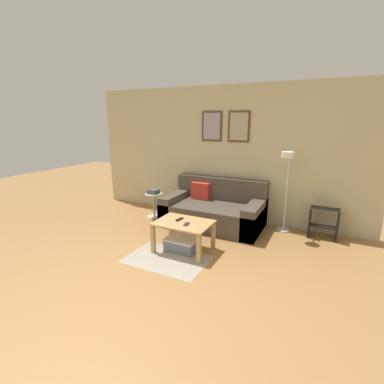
# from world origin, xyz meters

# --- Properties ---
(ground_plane) EXTENTS (16.00, 16.00, 0.00)m
(ground_plane) POSITION_xyz_m (0.00, 0.00, 0.00)
(ground_plane) COLOR #A87542
(wall_back) EXTENTS (5.60, 0.09, 2.55)m
(wall_back) POSITION_xyz_m (0.00, 3.38, 1.28)
(wall_back) COLOR #C6BC93
(wall_back) RESTS_ON ground_plane
(area_rug) EXTENTS (1.14, 0.76, 0.01)m
(area_rug) POSITION_xyz_m (0.01, 1.30, 0.00)
(area_rug) COLOR #A39989
(area_rug) RESTS_ON ground_plane
(couch) EXTENTS (1.80, 1.00, 0.84)m
(couch) POSITION_xyz_m (0.09, 2.87, 0.28)
(couch) COLOR #4C4238
(couch) RESTS_ON ground_plane
(coffee_table) EXTENTS (0.82, 0.59, 0.46)m
(coffee_table) POSITION_xyz_m (0.09, 1.66, 0.36)
(coffee_table) COLOR tan
(coffee_table) RESTS_ON ground_plane
(storage_bin) EXTENTS (0.49, 0.38, 0.19)m
(storage_bin) POSITION_xyz_m (0.07, 1.67, 0.10)
(storage_bin) COLOR slate
(storage_bin) RESTS_ON ground_plane
(floor_lamp) EXTENTS (0.23, 0.46, 1.43)m
(floor_lamp) POSITION_xyz_m (1.32, 2.99, 1.00)
(floor_lamp) COLOR silver
(floor_lamp) RESTS_ON ground_plane
(side_table) EXTENTS (0.35, 0.35, 0.49)m
(side_table) POSITION_xyz_m (-1.15, 2.72, 0.30)
(side_table) COLOR silver
(side_table) RESTS_ON ground_plane
(book_stack) EXTENTS (0.25, 0.19, 0.08)m
(book_stack) POSITION_xyz_m (-1.15, 2.71, 0.53)
(book_stack) COLOR #387F4C
(book_stack) RESTS_ON side_table
(remote_control) EXTENTS (0.06, 0.15, 0.02)m
(remote_control) POSITION_xyz_m (-0.01, 1.72, 0.47)
(remote_control) COLOR black
(remote_control) RESTS_ON coffee_table
(cell_phone) EXTENTS (0.09, 0.15, 0.01)m
(cell_phone) POSITION_xyz_m (0.18, 1.60, 0.46)
(cell_phone) COLOR #1E2338
(cell_phone) RESTS_ON coffee_table
(step_stool) EXTENTS (0.45, 0.29, 0.51)m
(step_stool) POSITION_xyz_m (1.95, 3.12, 0.27)
(step_stool) COLOR black
(step_stool) RESTS_ON ground_plane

